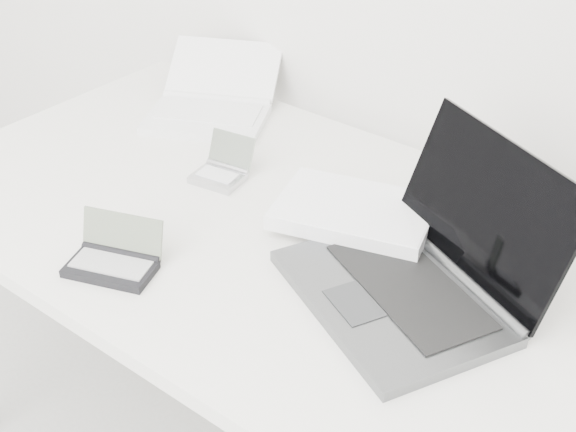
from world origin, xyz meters
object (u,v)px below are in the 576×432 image
Objects in this scene: laptop_large at (395,249)px; netbook_open_white at (212,104)px; palmtop_charcoal at (114,260)px; desk at (315,262)px.

netbook_open_white is at bearing -175.02° from laptop_large.
netbook_open_white is 0.59m from palmtop_charcoal.
laptop_large is 1.44× the size of netbook_open_white.
desk is at bearing -54.58° from netbook_open_white.
desk is at bearing 31.19° from palmtop_charcoal.
laptop_large reaches higher than desk.
laptop_large is at bearing -47.34° from netbook_open_white.
laptop_large is 0.68m from netbook_open_white.
desk is at bearing -147.42° from laptop_large.
laptop_large is (0.15, 0.02, 0.09)m from desk.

